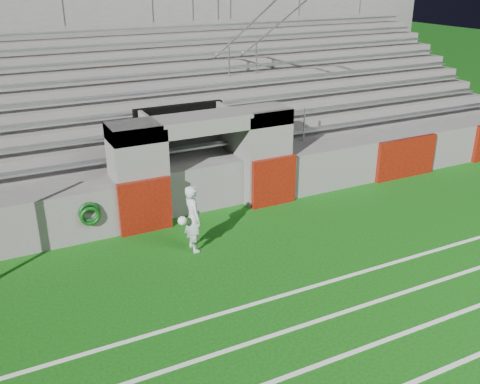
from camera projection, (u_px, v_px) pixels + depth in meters
ground at (269, 269)px, 11.53m from camera, size 90.00×90.00×0.00m
stadium_structure at (150, 117)px, 17.52m from camera, size 26.00×8.48×5.42m
goalkeeper_with_ball at (193, 218)px, 12.05m from camera, size 0.62×0.58×1.58m
hose_coil at (90, 214)px, 12.35m from camera, size 0.52×0.14×0.58m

